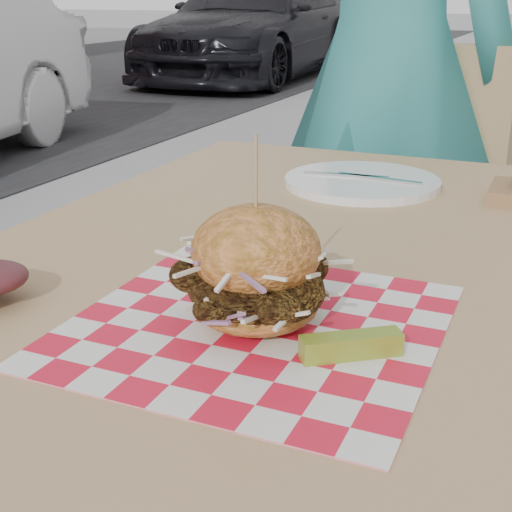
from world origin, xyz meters
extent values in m
imported|color=teal|center=(-0.16, 1.27, 0.91)|extent=(0.75, 0.59, 1.82)
imported|color=black|center=(-3.60, 8.35, 0.65)|extent=(1.93, 4.53, 1.30)
cube|color=tan|center=(-0.03, 0.27, 0.73)|extent=(0.80, 1.20, 0.04)
cylinder|color=#333338|center=(-0.37, 0.81, 0.35)|extent=(0.05, 0.05, 0.71)
cube|color=tan|center=(-0.03, 1.10, 0.45)|extent=(0.53, 0.53, 0.04)
cube|color=tan|center=(0.03, 1.29, 0.70)|extent=(0.41, 0.17, 0.50)
cylinder|color=#333338|center=(-0.25, 0.98, 0.21)|extent=(0.03, 0.03, 0.43)
cylinder|color=#333338|center=(0.09, 0.87, 0.21)|extent=(0.03, 0.03, 0.43)
cylinder|color=#333338|center=(-0.14, 1.32, 0.21)|extent=(0.03, 0.03, 0.43)
cylinder|color=#333338|center=(0.20, 1.21, 0.21)|extent=(0.03, 0.03, 0.43)
cube|color=red|center=(0.02, 0.02, 0.75)|extent=(0.36, 0.36, 0.00)
ellipsoid|color=#D1793B|center=(0.02, 0.02, 0.77)|extent=(0.13, 0.13, 0.04)
ellipsoid|color=brown|center=(0.02, 0.02, 0.79)|extent=(0.14, 0.13, 0.07)
ellipsoid|color=#D1793B|center=(0.02, 0.02, 0.83)|extent=(0.13, 0.13, 0.09)
cylinder|color=tan|center=(0.02, 0.02, 0.90)|extent=(0.00, 0.00, 0.10)
cube|color=#969C2D|center=(0.13, -0.01, 0.76)|extent=(0.09, 0.07, 0.02)
cylinder|color=white|center=(-0.03, 0.60, 0.76)|extent=(0.27, 0.27, 0.01)
cube|color=silver|center=(-0.06, 0.60, 0.77)|extent=(0.15, 0.03, 0.00)
cube|color=silver|center=(0.00, 0.60, 0.77)|extent=(0.15, 0.03, 0.00)
camera|label=1|loc=(0.28, -0.58, 1.07)|focal=50.00mm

